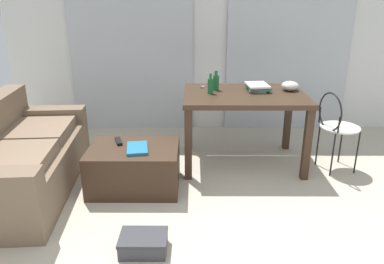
{
  "coord_description": "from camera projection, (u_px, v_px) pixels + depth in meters",
  "views": [
    {
      "loc": [
        -0.2,
        -1.79,
        1.7
      ],
      "look_at": [
        -0.22,
        1.67,
        0.42
      ],
      "focal_mm": 34.77,
      "sensor_mm": 36.0,
      "label": 1
    }
  ],
  "objects": [
    {
      "name": "ground_plane",
      "position": [
        216.0,
        196.0,
        3.34
      ],
      "size": [
        7.4,
        7.4,
        0.0
      ],
      "primitive_type": "plane",
      "color": "#B2A893"
    },
    {
      "name": "wall_back",
      "position": [
        210.0,
        32.0,
        4.73
      ],
      "size": [
        5.21,
        0.1,
        2.51
      ],
      "primitive_type": "cube",
      "color": "silver",
      "rests_on": "ground"
    },
    {
      "name": "curtains",
      "position": [
        210.0,
        47.0,
        4.71
      ],
      "size": [
        3.56,
        0.03,
        2.17
      ],
      "color": "#B2B7BC",
      "rests_on": "ground"
    },
    {
      "name": "couch",
      "position": [
        18.0,
        159.0,
        3.36
      ],
      "size": [
        0.95,
        1.81,
        0.8
      ],
      "color": "brown",
      "rests_on": "ground"
    },
    {
      "name": "coffee_table",
      "position": [
        134.0,
        167.0,
        3.45
      ],
      "size": [
        0.82,
        0.6,
        0.4
      ],
      "color": "#382619",
      "rests_on": "ground"
    },
    {
      "name": "craft_table",
      "position": [
        244.0,
        103.0,
        3.8
      ],
      "size": [
        1.24,
        0.88,
        0.76
      ],
      "color": "#382619",
      "rests_on": "ground"
    },
    {
      "name": "wire_chair",
      "position": [
        335.0,
        122.0,
        3.68
      ],
      "size": [
        0.39,
        0.42,
        0.82
      ],
      "color": "silver",
      "rests_on": "ground"
    },
    {
      "name": "bottle_near",
      "position": [
        210.0,
        85.0,
        3.73
      ],
      "size": [
        0.06,
        0.06,
        0.21
      ],
      "color": "#195B2D",
      "rests_on": "craft_table"
    },
    {
      "name": "bottle_far",
      "position": [
        216.0,
        82.0,
        3.87
      ],
      "size": [
        0.06,
        0.06,
        0.21
      ],
      "color": "#195B2D",
      "rests_on": "craft_table"
    },
    {
      "name": "bowl",
      "position": [
        290.0,
        86.0,
        3.86
      ],
      "size": [
        0.18,
        0.18,
        0.1
      ],
      "primitive_type": "ellipsoid",
      "color": "beige",
      "rests_on": "craft_table"
    },
    {
      "name": "book_stack",
      "position": [
        258.0,
        87.0,
        3.87
      ],
      "size": [
        0.25,
        0.31,
        0.07
      ],
      "color": "#4C4C51",
      "rests_on": "craft_table"
    },
    {
      "name": "scissors",
      "position": [
        202.0,
        87.0,
        4.01
      ],
      "size": [
        0.06,
        0.12,
        0.0
      ],
      "color": "#9EA0A5",
      "rests_on": "craft_table"
    },
    {
      "name": "tv_remote_primary",
      "position": [
        119.0,
        141.0,
        3.49
      ],
      "size": [
        0.1,
        0.19,
        0.03
      ],
      "primitive_type": "cube",
      "rotation": [
        0.0,
        0.0,
        0.33
      ],
      "color": "black",
      "rests_on": "coffee_table"
    },
    {
      "name": "magazine",
      "position": [
        137.0,
        148.0,
        3.33
      ],
      "size": [
        0.22,
        0.31,
        0.03
      ],
      "primitive_type": "cube",
      "rotation": [
        0.0,
        0.0,
        0.15
      ],
      "color": "#1E668C",
      "rests_on": "coffee_table"
    },
    {
      "name": "shoebox",
      "position": [
        144.0,
        243.0,
        2.61
      ],
      "size": [
        0.33,
        0.25,
        0.13
      ],
      "color": "#38383D",
      "rests_on": "ground"
    }
  ]
}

